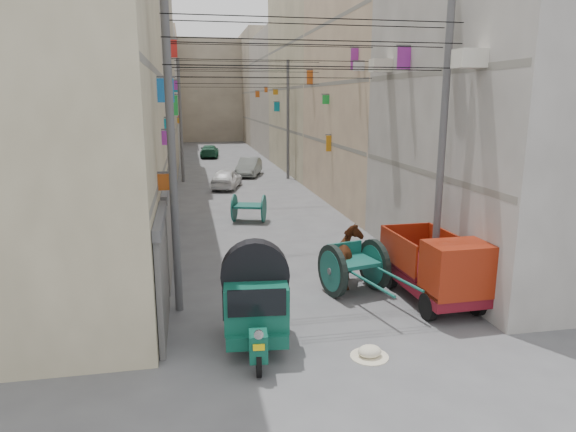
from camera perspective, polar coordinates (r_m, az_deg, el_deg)
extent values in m
cube|color=slate|center=(15.17, -14.39, 3.99)|extent=(0.25, 9.80, 0.18)
cube|color=slate|center=(15.02, -15.04, 15.37)|extent=(0.25, 9.80, 0.18)
cube|color=#A59B8D|center=(26.42, -22.08, 13.18)|extent=(8.00, 12.00, 12.00)
cube|color=slate|center=(26.08, -13.10, 7.62)|extent=(0.25, 11.76, 0.18)
cube|color=slate|center=(26.00, -13.45, 14.21)|extent=(0.25, 11.76, 0.18)
cube|color=slate|center=(26.26, -13.81, 20.76)|extent=(0.25, 11.76, 0.18)
cube|color=tan|center=(39.30, -18.63, 14.49)|extent=(8.00, 14.00, 14.00)
cube|color=slate|center=(39.05, -12.50, 9.28)|extent=(0.25, 13.72, 0.18)
cube|color=slate|center=(38.99, -12.72, 13.68)|extent=(0.25, 13.72, 0.18)
cube|color=slate|center=(39.17, -12.95, 18.07)|extent=(0.25, 13.72, 0.18)
cube|color=#ABA6A0|center=(53.19, -16.61, 12.84)|extent=(8.00, 14.00, 11.80)
cube|color=slate|center=(53.03, -12.19, 10.16)|extent=(0.25, 13.72, 0.18)
cube|color=slate|center=(52.99, -12.34, 13.40)|extent=(0.25, 13.72, 0.18)
cube|color=slate|center=(53.11, -12.50, 16.63)|extent=(0.25, 13.72, 0.18)
cube|color=#C6AD8A|center=(66.16, -15.61, 13.54)|extent=(8.00, 12.00, 13.50)
cube|color=slate|center=(66.02, -12.01, 10.64)|extent=(0.25, 11.76, 0.18)
cube|color=slate|center=(65.98, -12.13, 13.24)|extent=(0.25, 11.76, 0.18)
cube|color=slate|center=(66.09, -12.26, 15.84)|extent=(0.25, 11.76, 0.18)
cube|color=#ABA6A0|center=(18.73, 26.70, 14.81)|extent=(8.00, 10.00, 13.00)
cube|color=slate|center=(16.82, 14.97, 4.80)|extent=(0.25, 9.80, 0.18)
cube|color=slate|center=(16.69, 15.58, 15.04)|extent=(0.25, 9.80, 0.18)
cube|color=#C6AD8A|center=(28.29, 12.69, 13.70)|extent=(8.00, 12.00, 12.00)
cube|color=slate|center=(27.08, 4.77, 8.08)|extent=(0.25, 11.76, 0.18)
cube|color=slate|center=(27.00, 4.89, 14.44)|extent=(0.25, 11.76, 0.18)
cube|color=slate|center=(27.25, 5.02, 20.76)|extent=(0.25, 11.76, 0.18)
cube|color=#C2B593|center=(40.58, 5.20, 15.02)|extent=(8.00, 14.00, 14.00)
cube|color=slate|center=(39.72, -0.37, 9.63)|extent=(0.25, 13.72, 0.18)
cube|color=slate|center=(39.66, -0.38, 13.96)|extent=(0.25, 13.72, 0.18)
cube|color=slate|center=(39.83, -0.39, 18.28)|extent=(0.25, 13.72, 0.18)
cube|color=#A59B8D|center=(54.15, 0.96, 13.35)|extent=(8.00, 14.00, 11.80)
cube|color=slate|center=(53.52, -3.19, 10.44)|extent=(0.25, 13.72, 0.18)
cube|color=slate|center=(53.48, -3.23, 13.66)|extent=(0.25, 13.72, 0.18)
cube|color=slate|center=(53.61, -3.27, 16.86)|extent=(0.25, 13.72, 0.18)
cube|color=tan|center=(66.93, -1.41, 13.98)|extent=(8.00, 12.00, 13.50)
cube|color=slate|center=(66.42, -4.76, 10.88)|extent=(0.25, 11.76, 0.18)
cube|color=slate|center=(66.38, -4.81, 13.47)|extent=(0.25, 11.76, 0.18)
cube|color=slate|center=(66.49, -4.86, 16.06)|extent=(0.25, 11.76, 0.18)
cube|color=tan|center=(73.05, -8.74, 13.55)|extent=(22.00, 10.00, 13.00)
cube|color=#4F4F54|center=(12.50, -13.76, -6.83)|extent=(0.12, 3.00, 2.60)
cube|color=#4F4F51|center=(12.09, -14.03, -0.34)|extent=(0.18, 3.20, 0.25)
cube|color=#4F4F54|center=(16.03, -13.21, -2.43)|extent=(0.12, 3.00, 2.60)
cube|color=#4F4F51|center=(15.72, -13.40, 2.68)|extent=(0.18, 3.20, 0.25)
cube|color=#4F4F54|center=(19.63, -12.85, 0.38)|extent=(0.12, 3.00, 2.60)
cube|color=#4F4F51|center=(19.37, -13.01, 4.57)|extent=(0.18, 3.20, 0.25)
cube|color=#4F4F54|center=(23.35, -12.60, 2.35)|extent=(0.12, 3.00, 2.60)
cube|color=#4F4F51|center=(23.14, -12.73, 5.89)|extent=(0.18, 3.20, 0.25)
cube|color=#C37B15|center=(41.85, -1.40, 13.60)|extent=(0.38, 0.08, 0.41)
cube|color=red|center=(48.62, -11.98, 10.45)|extent=(0.27, 0.08, 0.71)
cube|color=#BC5216|center=(13.57, -13.34, 3.70)|extent=(0.44, 0.08, 0.42)
cube|color=green|center=(22.78, -12.72, 11.90)|extent=(0.45, 0.08, 0.84)
cube|color=#BC5216|center=(52.32, -3.42, 13.36)|extent=(0.41, 0.08, 0.59)
cube|color=#922792|center=(16.79, -13.20, 8.46)|extent=(0.38, 0.08, 0.44)
cube|color=#0C798D|center=(41.12, -1.25, 12.05)|extent=(0.43, 0.08, 0.72)
cube|color=#BC5216|center=(47.13, -2.46, 13.83)|extent=(0.28, 0.08, 0.44)
cube|color=red|center=(27.09, -12.75, 17.69)|extent=(0.48, 0.08, 0.84)
cube|color=#C37B15|center=(45.08, -12.02, 10.34)|extent=(0.31, 0.08, 0.44)
cube|color=green|center=(26.93, 4.22, 12.78)|extent=(0.35, 0.08, 0.45)
cube|color=#BC5216|center=(30.47, 2.43, 15.13)|extent=(0.34, 0.08, 0.79)
cube|color=#0C798D|center=(19.03, -13.17, 9.71)|extent=(0.28, 0.08, 0.52)
cube|color=#0C798D|center=(36.61, -12.41, 13.86)|extent=(0.28, 0.08, 0.74)
cube|color=#C37B15|center=(26.54, 4.53, 8.04)|extent=(0.26, 0.08, 0.80)
cube|color=#BC5216|center=(17.84, 12.79, 16.60)|extent=(0.34, 0.08, 0.55)
cube|color=#1964AF|center=(15.54, -13.45, 13.42)|extent=(0.47, 0.08, 0.67)
cube|color=#922792|center=(28.14, -12.60, 13.99)|extent=(0.40, 0.08, 0.47)
cube|color=#1964AF|center=(28.65, -12.57, 12.18)|extent=(0.32, 0.08, 0.55)
cube|color=silver|center=(21.89, 7.87, 16.13)|extent=(0.47, 0.08, 0.35)
cube|color=#922792|center=(22.73, 7.39, 16.90)|extent=(0.32, 0.08, 0.89)
cube|color=#922792|center=(17.74, 12.75, 16.74)|extent=(0.44, 0.08, 0.69)
cube|color=#0C798D|center=(13.23, -14.54, 1.85)|extent=(0.10, 3.20, 0.80)
cube|color=#BC5216|center=(22.12, -13.24, 6.21)|extent=(0.10, 3.20, 0.80)
cube|color=#1964AF|center=(34.07, -12.56, 8.46)|extent=(0.10, 3.20, 0.80)
cube|color=silver|center=(46.05, -12.23, 9.54)|extent=(0.10, 3.20, 0.80)
cube|color=green|center=(15.07, 18.01, 2.94)|extent=(0.10, 3.20, 0.80)
cube|color=red|center=(23.27, 7.29, 6.75)|extent=(0.10, 3.20, 0.80)
cube|color=red|center=(34.83, 1.07, 8.85)|extent=(0.10, 3.20, 0.80)
cube|color=#1964AF|center=(46.61, -2.06, 9.85)|extent=(0.10, 3.20, 0.80)
cube|color=beige|center=(13.83, 19.53, 16.17)|extent=(0.70, 0.55, 0.45)
cube|color=beige|center=(19.27, 10.25, 16.14)|extent=(0.70, 0.55, 0.45)
cylinder|color=#4F4F51|center=(13.06, -12.76, 6.25)|extent=(0.20, 0.20, 8.00)
cylinder|color=#4F4F51|center=(14.72, 16.70, 6.74)|extent=(0.20, 0.20, 8.00)
cylinder|color=#4F4F51|center=(35.00, -11.84, 10.24)|extent=(0.20, 0.20, 8.00)
cylinder|color=#4F4F51|center=(35.66, 0.00, 10.55)|extent=(0.20, 0.20, 8.00)
cylinder|color=black|center=(12.90, 3.53, 16.25)|extent=(7.40, 0.02, 0.02)
cylinder|color=black|center=(12.95, 3.57, 18.90)|extent=(7.40, 0.02, 0.02)
cylinder|color=black|center=(13.01, 3.60, 21.09)|extent=(7.40, 0.02, 0.02)
cylinder|color=black|center=(13.87, 2.46, 16.02)|extent=(7.40, 0.02, 0.02)
cylinder|color=black|center=(13.92, 2.48, 18.49)|extent=(7.40, 0.02, 0.02)
cylinder|color=black|center=(13.97, 2.50, 20.53)|extent=(7.40, 0.02, 0.02)
cylinder|color=black|center=(19.26, -1.48, 15.14)|extent=(7.40, 0.02, 0.02)
cylinder|color=black|center=(19.29, -1.49, 16.92)|extent=(7.40, 0.02, 0.02)
cylinder|color=black|center=(19.33, -1.50, 18.40)|extent=(7.40, 0.02, 0.02)
cylinder|color=black|center=(27.17, -4.37, 14.44)|extent=(7.40, 0.02, 0.02)
cylinder|color=black|center=(27.20, -4.40, 15.70)|extent=(7.40, 0.02, 0.02)
cylinder|color=black|center=(27.23, -4.42, 16.75)|extent=(7.40, 0.02, 0.02)
cylinder|color=black|center=(35.13, -5.95, 14.04)|extent=(7.40, 0.02, 0.02)
cylinder|color=black|center=(35.15, -5.98, 15.02)|extent=(7.40, 0.02, 0.02)
cylinder|color=black|center=(35.17, -6.00, 15.83)|extent=(7.40, 0.02, 0.02)
cylinder|color=black|center=(10.67, -3.28, -15.96)|extent=(0.18, 0.59, 0.59)
cylinder|color=black|center=(12.44, -6.41, -11.62)|extent=(0.18, 0.59, 0.59)
cylinder|color=black|center=(12.47, -1.01, -11.47)|extent=(0.18, 0.59, 0.59)
cube|color=#0D4C3A|center=(11.79, -3.60, -11.89)|extent=(1.48, 2.10, 0.29)
cube|color=#0D4C3A|center=(10.56, -3.32, -14.23)|extent=(0.41, 0.50, 0.58)
cylinder|color=silver|center=(10.18, -3.28, -13.01)|extent=(0.19, 0.07, 0.19)
cube|color=yellow|center=(10.28, -3.26, -14.37)|extent=(0.23, 0.05, 0.13)
cube|color=#0D4C3A|center=(11.60, -3.65, -9.10)|extent=(1.51, 1.89, 0.99)
cube|color=black|center=(10.66, -3.48, -9.62)|extent=(1.20, 0.17, 0.58)
cube|color=black|center=(11.56, -7.12, -8.70)|extent=(0.16, 1.25, 0.68)
cube|color=black|center=(11.60, -0.22, -8.51)|extent=(0.16, 1.25, 0.68)
cube|color=silver|center=(10.95, -3.41, -13.48)|extent=(1.31, 0.17, 0.06)
cylinder|color=black|center=(14.48, 4.96, -6.09)|extent=(0.50, 1.48, 1.49)
cylinder|color=#124F45|center=(14.48, 4.96, -6.09)|extent=(0.44, 1.17, 1.16)
cylinder|color=#4F4F51|center=(14.48, 4.96, -6.09)|extent=(0.27, 0.24, 0.19)
cylinder|color=black|center=(15.17, 9.53, -5.33)|extent=(0.50, 1.48, 1.49)
cylinder|color=#124F45|center=(15.17, 9.53, -5.33)|extent=(0.44, 1.17, 1.16)
cylinder|color=#4F4F51|center=(15.17, 9.53, -5.33)|extent=(0.27, 0.24, 0.19)
cylinder|color=#4F4F51|center=(14.81, 7.30, -5.70)|extent=(1.41, 0.42, 0.08)
cube|color=#124F45|center=(14.75, 7.32, -5.00)|extent=(1.36, 1.39, 0.11)
cube|color=#124F45|center=(15.12, 6.29, -3.61)|extent=(1.10, 0.34, 0.37)
cylinder|color=#124F45|center=(13.51, 8.73, -7.13)|extent=(0.64, 2.39, 0.07)
cylinder|color=#124F45|center=(13.97, 11.67, -6.57)|extent=(0.64, 2.39, 0.07)
cylinder|color=black|center=(13.53, 15.31, -9.70)|extent=(0.21, 0.70, 0.70)
cylinder|color=black|center=(15.46, 11.30, -6.59)|extent=(0.21, 0.70, 0.70)
cylinder|color=black|center=(14.20, 20.27, -8.96)|extent=(0.21, 0.70, 0.70)
cylinder|color=black|center=(16.05, 15.80, -6.11)|extent=(0.21, 0.70, 0.70)
cube|color=#590C17|center=(14.70, 15.63, -6.90)|extent=(1.63, 3.52, 0.37)
cube|color=maroon|center=(13.48, 18.25, -5.58)|extent=(1.56, 1.15, 1.32)
cube|color=black|center=(13.05, 19.39, -5.79)|extent=(1.37, 0.10, 0.58)
cube|color=#590C17|center=(15.10, 14.66, -5.18)|extent=(1.65, 2.37, 0.13)
cube|color=maroon|center=(14.63, 12.07, -3.76)|extent=(0.13, 2.32, 0.90)
cube|color=maroon|center=(15.33, 17.32, -3.31)|extent=(0.13, 2.32, 0.90)
cube|color=maroon|center=(15.94, 12.89, -2.43)|extent=(1.58, 0.11, 0.90)
cylinder|color=#124F45|center=(23.33, -5.99, 0.91)|extent=(0.45, 1.22, 1.26)
cylinder|color=#124F45|center=(23.08, -2.70, 0.83)|extent=(0.45, 1.22, 1.26)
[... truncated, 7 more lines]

